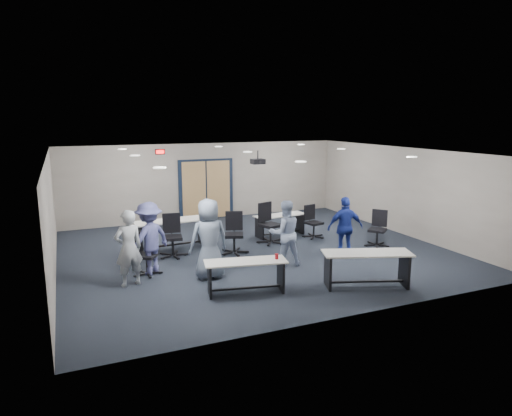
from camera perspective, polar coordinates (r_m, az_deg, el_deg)
name	(u,v)px	position (r m, az deg, el deg)	size (l,w,h in m)	color
floor	(255,251)	(12.52, -0.14, -5.42)	(10.00, 10.00, 0.00)	black
back_wall	(206,181)	(16.38, -6.30, 3.33)	(10.00, 0.04, 2.70)	gray
front_wall	(353,245)	(8.35, 12.03, -4.59)	(10.00, 0.04, 2.70)	gray
left_wall	(51,219)	(11.27, -24.26, -1.23)	(0.04, 9.00, 2.70)	gray
right_wall	(403,191)	(14.85, 17.94, 2.03)	(0.04, 9.00, 2.70)	gray
ceiling	(255,152)	(12.02, -0.15, 7.00)	(10.00, 9.00, 0.04)	silver
double_door	(206,190)	(16.39, -6.24, 2.28)	(2.00, 0.07, 2.20)	black
exit_sign	(160,152)	(15.83, -11.91, 6.89)	(0.32, 0.07, 0.18)	black
ceiling_projector	(258,161)	(12.62, 0.23, 5.86)	(0.35, 0.32, 0.37)	black
ceiling_can_lights	(251,153)	(12.25, -0.60, 6.94)	(6.24, 5.74, 0.02)	silver
table_front_left	(246,271)	(9.54, -1.26, -7.85)	(1.77, 0.90, 0.80)	beige
table_front_right	(367,263)	(10.14, 13.67, -6.71)	(1.98, 1.23, 0.76)	beige
table_back_left	(171,229)	(12.83, -10.54, -2.63)	(2.04, 0.78, 0.81)	beige
table_back_right	(280,221)	(14.04, 2.99, -1.66)	(1.67, 0.69, 0.90)	beige
chair_back_a	(172,236)	(12.09, -10.41, -3.46)	(0.70, 0.70, 1.12)	black
chair_back_b	(234,233)	(12.19, -2.75, -3.18)	(0.70, 0.70, 1.11)	black
chair_back_c	(271,223)	(13.15, 1.85, -1.95)	(0.74, 0.74, 1.17)	black
chair_back_d	(314,222)	(13.90, 7.26, -1.71)	(0.62, 0.62, 0.99)	black
chair_loose_left	(147,254)	(10.88, -13.51, -5.62)	(0.62, 0.62, 0.99)	black
chair_loose_right	(377,229)	(13.31, 14.93, -2.51)	(0.64, 0.64, 1.02)	black
person_gray	(129,248)	(10.18, -15.64, -4.86)	(0.61, 0.40, 1.68)	#959BA2
person_plaid	(209,239)	(10.31, -5.91, -3.85)	(0.89, 0.58, 1.83)	slate
person_lightblue	(285,233)	(11.19, 3.64, -3.14)	(0.79, 0.62, 1.63)	#9BACCD
person_navy	(345,227)	(12.01, 11.09, -2.40)	(0.94, 0.39, 1.60)	navy
person_back	(149,238)	(10.82, -13.21, -3.72)	(1.10, 0.63, 1.70)	#474A80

